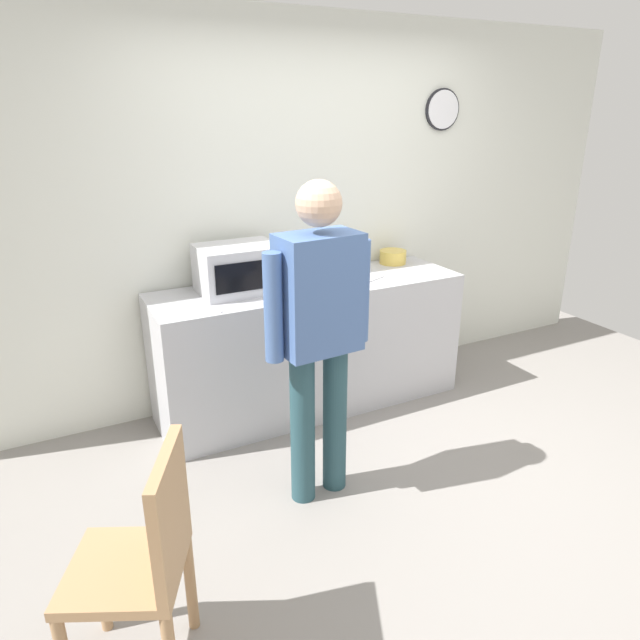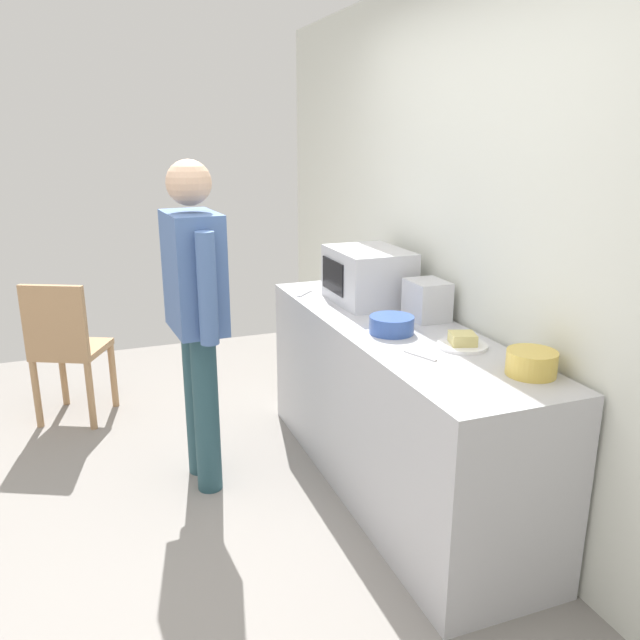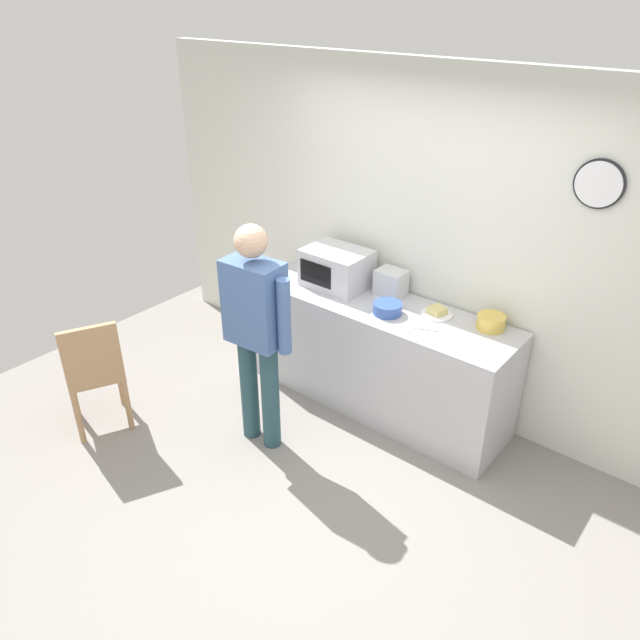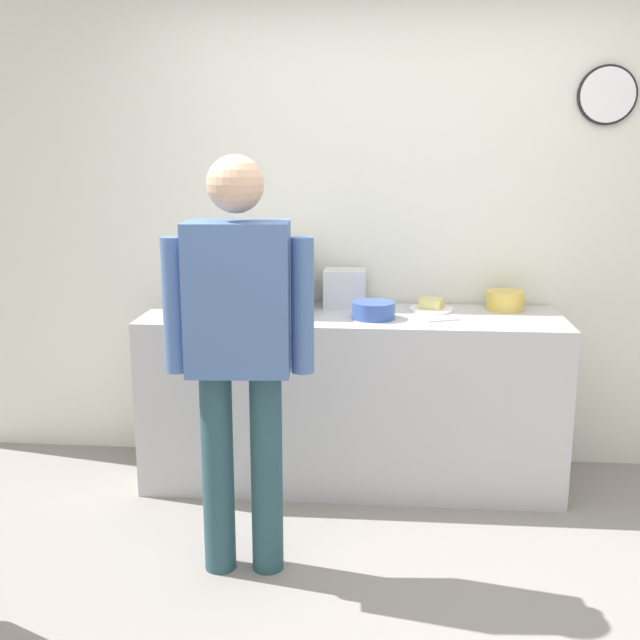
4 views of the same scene
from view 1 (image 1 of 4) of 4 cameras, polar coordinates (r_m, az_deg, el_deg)
name	(u,v)px [view 1 (image 1 of 4)]	position (r m, az deg, el deg)	size (l,w,h in m)	color
ground_plane	(439,489)	(3.41, 11.70, -16.11)	(6.00, 6.00, 0.00)	gray
back_wall	(311,212)	(4.16, -0.91, 10.69)	(5.40, 0.13, 2.60)	silver
kitchen_counter	(310,346)	(3.99, -0.98, -2.56)	(2.12, 0.62, 0.90)	#B7B7BC
microwave	(238,269)	(3.68, -8.15, 5.08)	(0.50, 0.39, 0.30)	silver
sandwich_plate	(353,269)	(4.12, 3.31, 5.10)	(0.23, 0.23, 0.07)	white
salad_bowl	(393,257)	(4.37, 7.25, 6.25)	(0.20, 0.20, 0.10)	gold
cereal_bowl	(330,279)	(3.80, 0.99, 4.12)	(0.21, 0.21, 0.08)	#33519E
toaster	(291,263)	(3.96, -2.95, 5.65)	(0.22, 0.18, 0.20)	silver
fork_utensil	(208,310)	(3.38, -11.03, 0.94)	(0.17, 0.02, 0.01)	silver
spoon_utensil	(376,279)	(3.95, 5.60, 4.10)	(0.17, 0.02, 0.01)	silver
person_standing	(319,324)	(2.85, -0.11, -0.38)	(0.59, 0.27, 1.70)	#264952
wooden_chair	(145,557)	(2.27, -16.97, -21.65)	(0.53, 0.53, 0.94)	#A87F56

